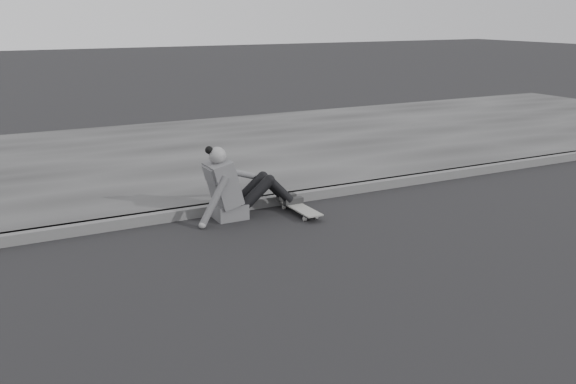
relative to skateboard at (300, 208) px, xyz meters
name	(u,v)px	position (x,y,z in m)	size (l,w,h in m)	color
ground	(324,295)	(-0.91, -2.09, -0.07)	(80.00, 80.00, 0.00)	black
curb	(213,209)	(-0.91, 0.49, -0.01)	(24.00, 0.16, 0.12)	#515151
sidewalk	(144,159)	(-0.91, 3.51, -0.01)	(24.00, 6.00, 0.12)	#363636
skateboard	(300,208)	(0.00, 0.00, 0.00)	(0.20, 0.78, 0.09)	gray
seated_woman	(234,188)	(-0.73, 0.25, 0.29)	(1.38, 0.46, 0.88)	#515254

